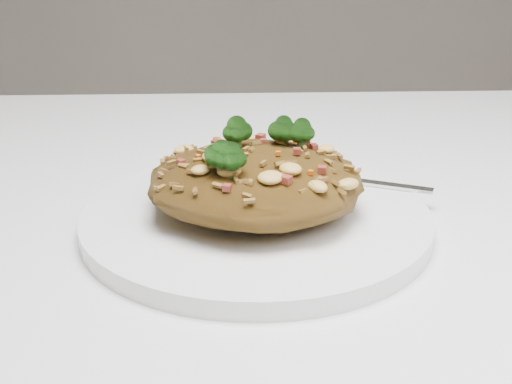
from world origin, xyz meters
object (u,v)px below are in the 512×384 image
at_px(dining_table, 190,336).
at_px(fried_rice, 256,172).
at_px(plate, 256,220).
at_px(fork, 342,179).

bearing_deg(dining_table, fried_rice, 4.40).
relative_size(dining_table, plate, 4.68).
bearing_deg(fried_rice, plate, -98.00).
bearing_deg(plate, fork, 38.17).
relative_size(dining_table, fork, 7.72).
relative_size(dining_table, fried_rice, 7.75).
distance_m(fried_rice, fork, 0.10).
height_order(plate, fork, fork).
xyz_separation_m(dining_table, fried_rice, (0.05, 0.00, 0.13)).
height_order(dining_table, fork, fork).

